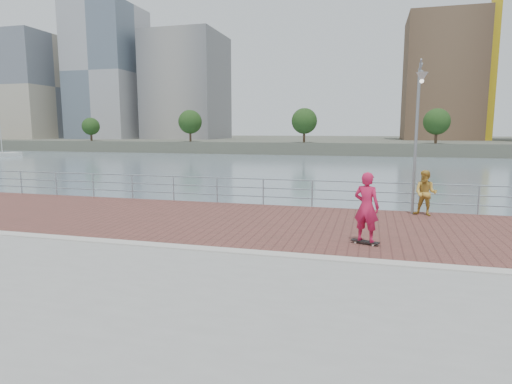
% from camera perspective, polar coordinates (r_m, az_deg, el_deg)
% --- Properties ---
extents(water, '(400.00, 400.00, 0.00)m').
position_cam_1_polar(water, '(11.88, -2.62, -17.37)').
color(water, slate).
rests_on(water, ground).
extents(brick_lane, '(40.00, 6.80, 0.02)m').
position_cam_1_polar(brick_lane, '(14.51, 1.64, -4.16)').
color(brick_lane, brown).
rests_on(brick_lane, seawall).
extents(curb, '(40.00, 0.40, 0.06)m').
position_cam_1_polar(curb, '(11.15, -2.69, -7.93)').
color(curb, '#B7B5AD').
rests_on(curb, seawall).
extents(far_shore, '(320.00, 95.00, 2.50)m').
position_cam_1_polar(far_shore, '(132.78, 13.70, 6.43)').
color(far_shore, '#4C5142').
rests_on(far_shore, ground).
extents(guardrail, '(39.06, 0.06, 1.13)m').
position_cam_1_polar(guardrail, '(17.67, 4.21, 0.32)').
color(guardrail, '#8C9EA8').
rests_on(guardrail, brick_lane).
extents(street_lamp, '(0.39, 1.13, 5.33)m').
position_cam_1_polar(street_lamp, '(16.38, 20.86, 10.04)').
color(street_lamp, gray).
rests_on(street_lamp, brick_lane).
extents(skateboard, '(0.80, 0.45, 0.09)m').
position_cam_1_polar(skateboard, '(12.22, 14.35, -6.43)').
color(skateboard, black).
rests_on(skateboard, brick_lane).
extents(skateboarder, '(0.81, 0.67, 1.91)m').
position_cam_1_polar(skateboarder, '(12.01, 14.52, -1.94)').
color(skateboarder, '#C11945').
rests_on(skateboarder, skateboard).
extents(bystander, '(0.98, 0.88, 1.67)m').
position_cam_1_polar(bystander, '(16.75, 21.67, -0.13)').
color(bystander, gold).
rests_on(bystander, brick_lane).
extents(skyline, '(233.00, 41.00, 66.14)m').
position_cam_1_polar(skyline, '(119.37, 29.62, 17.21)').
color(skyline, '#ADA38E').
rests_on(skyline, far_shore).
extents(shoreline_trees, '(169.08, 5.20, 6.93)m').
position_cam_1_polar(shoreline_trees, '(88.29, 24.33, 8.48)').
color(shoreline_trees, '#473323').
rests_on(shoreline_trees, far_shore).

